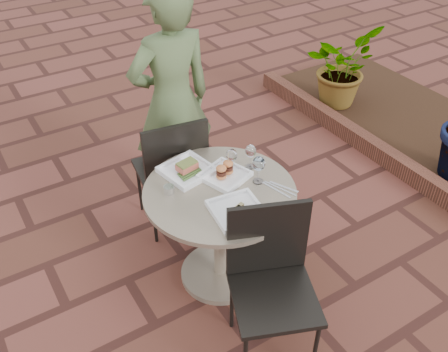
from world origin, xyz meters
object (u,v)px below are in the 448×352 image
cafe_table (220,221)px  plate_tuna (237,210)px  chair_near (271,272)px  diner (172,103)px  chair_far (173,166)px  plate_salmon (187,170)px  plate_sliders (225,173)px

cafe_table → plate_tuna: (-0.02, -0.22, 0.26)m
chair_near → diner: 1.47m
chair_near → plate_tuna: chair_near is taller
chair_far → chair_near: same height
chair_far → plate_salmon: 0.39m
cafe_table → chair_near: chair_near is taller
cafe_table → plate_salmon: bearing=107.8°
chair_far → plate_tuna: size_ratio=3.06×
cafe_table → plate_sliders: (0.09, 0.09, 0.28)m
plate_salmon → diner: bearing=70.4°
plate_sliders → plate_tuna: (-0.11, -0.31, -0.01)m
chair_far → chair_near: bearing=98.9°
plate_tuna → plate_salmon: bearing=96.9°
chair_near → diner: diner is taller
cafe_table → plate_sliders: 0.30m
cafe_table → plate_salmon: plate_salmon is taller
chair_near → plate_sliders: size_ratio=2.93×
plate_salmon → plate_sliders: plate_sliders is taller
diner → plate_salmon: (-0.23, -0.64, -0.09)m
plate_salmon → plate_tuna: size_ratio=1.08×
chair_near → plate_tuna: (-0.01, 0.32, 0.20)m
chair_near → plate_salmon: bearing=116.7°
cafe_table → diner: (0.15, 0.88, 0.36)m
plate_salmon → plate_tuna: bearing=-83.1°
plate_sliders → chair_near: bearing=-99.2°
cafe_table → chair_far: bearing=92.2°
chair_near → plate_sliders: chair_near is taller
plate_sliders → plate_tuna: bearing=-109.9°
cafe_table → chair_near: 0.55m
diner → chair_near: bearing=84.3°
cafe_table → chair_near: (-0.01, -0.54, 0.07)m
plate_salmon → plate_tuna: plate_salmon is taller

